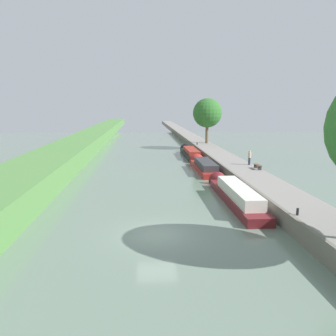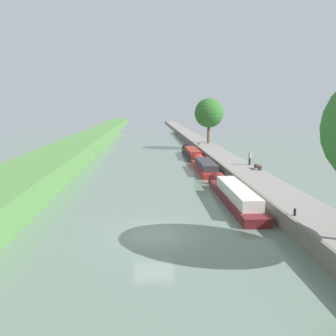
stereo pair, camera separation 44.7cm
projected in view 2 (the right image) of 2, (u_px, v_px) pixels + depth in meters
name	position (u px, v px, depth m)	size (l,w,h in m)	color
ground_plane	(153.00, 235.00, 20.62)	(160.00, 160.00, 0.00)	slate
right_towpath	(313.00, 222.00, 21.17)	(3.55, 260.00, 1.19)	gray
stone_quay	(284.00, 222.00, 21.05)	(0.25, 260.00, 1.24)	#6B665B
narrowboat_maroon	(233.00, 194.00, 27.71)	(1.91, 12.91, 2.12)	maroon
narrowboat_red	(204.00, 166.00, 41.38)	(2.11, 11.03, 2.04)	maroon
narrowboat_black	(191.00, 153.00, 52.85)	(1.96, 12.09, 1.90)	black
tree_rightbank_midnear	(209.00, 113.00, 59.54)	(5.22, 5.22, 8.05)	brown
person_walking	(250.00, 157.00, 37.97)	(0.34, 0.34, 1.66)	#282D42
mooring_bollard_near	(295.00, 212.00, 20.47)	(0.16, 0.16, 0.45)	black
mooring_bollard_far	(199.00, 144.00, 57.63)	(0.16, 0.16, 0.45)	black
park_bench	(258.00, 166.00, 35.48)	(0.44, 1.50, 0.47)	#333338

